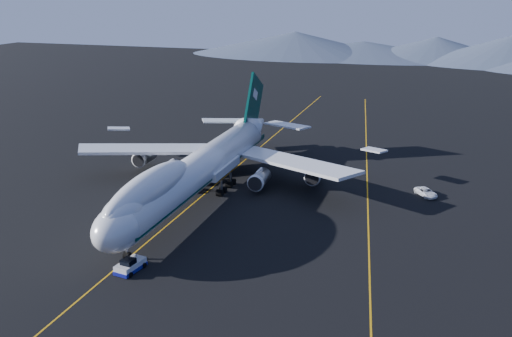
% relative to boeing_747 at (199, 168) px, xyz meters
% --- Properties ---
extents(ground, '(500.00, 500.00, 0.00)m').
position_rel_boeing_747_xyz_m(ground, '(-0.00, -0.03, -5.81)').
color(ground, black).
rests_on(ground, ground).
extents(taxiway_line_main, '(0.25, 220.00, 0.01)m').
position_rel_boeing_747_xyz_m(taxiway_line_main, '(-0.00, -0.03, -5.80)').
color(taxiway_line_main, orange).
rests_on(taxiway_line_main, ground).
extents(taxiway_line_side, '(28.08, 198.09, 0.01)m').
position_rel_boeing_747_xyz_m(taxiway_line_side, '(30.00, 9.97, -5.80)').
color(taxiway_line_side, orange).
rests_on(taxiway_line_side, ground).
extents(boeing_747, '(59.62, 72.43, 19.37)m').
position_rel_boeing_747_xyz_m(boeing_747, '(0.00, 0.00, 0.00)').
color(boeing_747, silver).
rests_on(boeing_747, ground).
extents(pushback_tug, '(3.27, 5.05, 2.07)m').
position_rel_boeing_747_xyz_m(pushback_tug, '(2.28, -29.53, -5.16)').
color(pushback_tug, silver).
rests_on(pushback_tug, ground).
extents(service_van, '(4.98, 5.72, 1.46)m').
position_rel_boeing_747_xyz_m(service_van, '(40.38, 14.31, -5.08)').
color(service_van, white).
rests_on(service_van, ground).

